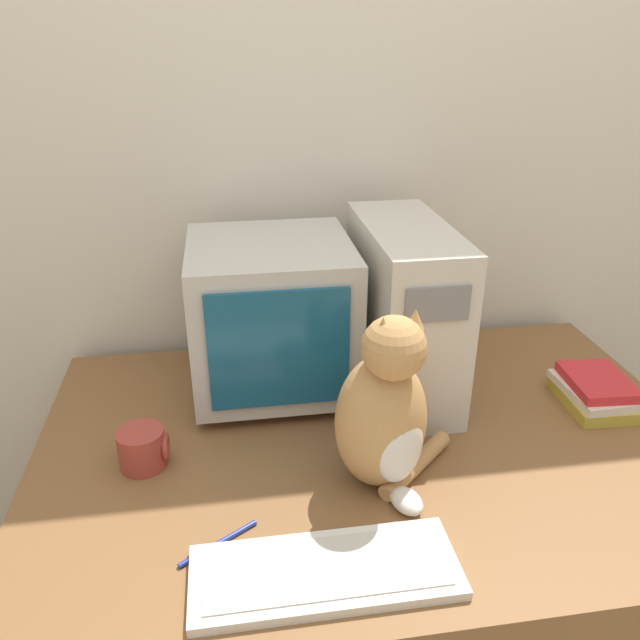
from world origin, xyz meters
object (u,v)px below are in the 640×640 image
at_px(computer_tower, 403,309).
at_px(book_stack, 595,391).
at_px(keyboard, 325,572).
at_px(crt_monitor, 272,315).
at_px(mug, 143,448).
at_px(pen, 219,543).
at_px(cat, 385,414).

bearing_deg(computer_tower, book_stack, -20.47).
bearing_deg(keyboard, crt_monitor, 92.76).
bearing_deg(computer_tower, crt_monitor, 172.30).
bearing_deg(mug, book_stack, 3.93).
height_order(book_stack, pen, book_stack).
relative_size(computer_tower, mug, 4.53).
bearing_deg(pen, book_stack, 19.67).
xyz_separation_m(cat, pen, (-0.31, -0.12, -0.15)).
distance_m(crt_monitor, mug, 0.42).
height_order(computer_tower, book_stack, computer_tower).
bearing_deg(cat, crt_monitor, 93.95).
height_order(crt_monitor, keyboard, crt_monitor).
xyz_separation_m(book_stack, pen, (-0.87, -0.31, -0.03)).
bearing_deg(cat, mug, 144.97).
distance_m(keyboard, mug, 0.46).
distance_m(computer_tower, mug, 0.65).
xyz_separation_m(keyboard, pen, (-0.17, 0.09, -0.01)).
bearing_deg(pen, keyboard, -28.78).
xyz_separation_m(keyboard, mug, (-0.31, 0.33, 0.03)).
distance_m(book_stack, pen, 0.92).
height_order(book_stack, mug, mug).
xyz_separation_m(crt_monitor, keyboard, (0.03, -0.60, -0.18)).
bearing_deg(computer_tower, keyboard, -116.11).
distance_m(book_stack, mug, 1.02).
relative_size(crt_monitor, pen, 2.80).
relative_size(book_stack, pen, 1.45).
xyz_separation_m(computer_tower, pen, (-0.45, -0.47, -0.20)).
relative_size(cat, mug, 3.70).
xyz_separation_m(computer_tower, mug, (-0.59, -0.23, -0.16)).
distance_m(crt_monitor, computer_tower, 0.31).
height_order(cat, mug, cat).
height_order(computer_tower, pen, computer_tower).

